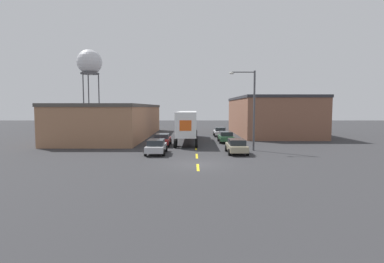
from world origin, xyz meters
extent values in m
plane|color=#333335|center=(0.00, 0.00, 0.00)|extent=(160.00, 160.00, 0.00)
cube|color=yellow|center=(0.00, -1.16, 0.00)|extent=(0.20, 2.69, 0.01)
cube|color=yellow|center=(0.00, 4.09, 0.00)|extent=(0.20, 2.69, 0.01)
cube|color=yellow|center=(0.00, 9.34, 0.00)|extent=(0.20, 2.69, 0.01)
cube|color=#9E7051|center=(-12.27, 22.66, 2.28)|extent=(10.60, 27.10, 4.56)
cube|color=#4C4742|center=(-12.27, 22.66, 4.76)|extent=(10.80, 27.30, 0.40)
cube|color=brown|center=(12.59, 26.66, 2.91)|extent=(11.25, 20.40, 5.82)
cube|color=#333338|center=(12.59, 26.66, 6.02)|extent=(11.45, 20.60, 0.40)
cube|color=navy|center=(-0.98, 22.19, 2.00)|extent=(2.26, 3.04, 2.97)
cube|color=white|center=(-1.07, 14.61, 2.55)|extent=(2.49, 11.59, 2.85)
cube|color=#E55619|center=(-1.15, 8.82, 2.55)|extent=(1.29, 0.05, 1.14)
cylinder|color=black|center=(0.20, 22.56, 0.51)|extent=(0.29, 1.03, 1.02)
cylinder|color=black|center=(-2.14, 22.59, 0.51)|extent=(0.29, 1.03, 1.02)
cylinder|color=black|center=(0.18, 21.35, 0.51)|extent=(0.29, 1.03, 1.02)
cylinder|color=black|center=(-2.16, 21.38, 0.51)|extent=(0.29, 1.03, 1.02)
cylinder|color=black|center=(0.05, 11.02, 0.51)|extent=(0.29, 1.03, 1.02)
cylinder|color=black|center=(-2.29, 11.05, 0.51)|extent=(0.29, 1.03, 1.02)
cylinder|color=black|center=(0.03, 9.62, 0.51)|extent=(0.29, 1.03, 1.02)
cylinder|color=black|center=(-2.31, 9.65, 0.51)|extent=(0.29, 1.03, 1.02)
cube|color=maroon|center=(-3.91, 11.65, 0.60)|extent=(1.70, 4.24, 0.56)
cube|color=#23282D|center=(-3.91, 11.52, 1.15)|extent=(1.50, 2.21, 0.54)
cylinder|color=black|center=(-3.06, 12.97, 0.32)|extent=(0.22, 0.64, 0.64)
cylinder|color=black|center=(-4.76, 12.97, 0.32)|extent=(0.22, 0.64, 0.64)
cylinder|color=black|center=(-3.06, 10.34, 0.32)|extent=(0.22, 0.64, 0.64)
cylinder|color=black|center=(-4.76, 10.34, 0.32)|extent=(0.22, 0.64, 0.64)
cube|color=#2D5B38|center=(3.91, 14.94, 0.60)|extent=(1.70, 4.24, 0.56)
cube|color=#23282D|center=(3.91, 14.81, 1.15)|extent=(1.50, 2.21, 0.54)
cylinder|color=black|center=(4.76, 16.25, 0.32)|extent=(0.22, 0.64, 0.64)
cylinder|color=black|center=(3.06, 16.25, 0.32)|extent=(0.22, 0.64, 0.64)
cylinder|color=black|center=(4.76, 13.62, 0.32)|extent=(0.22, 0.64, 0.64)
cylinder|color=black|center=(3.06, 13.62, 0.32)|extent=(0.22, 0.64, 0.64)
cube|color=silver|center=(3.91, 23.23, 0.60)|extent=(1.70, 4.24, 0.56)
cube|color=#23282D|center=(3.91, 23.11, 1.15)|extent=(1.50, 2.21, 0.54)
cylinder|color=black|center=(4.76, 24.55, 0.32)|extent=(0.22, 0.64, 0.64)
cylinder|color=black|center=(3.06, 24.55, 0.32)|extent=(0.22, 0.64, 0.64)
cylinder|color=black|center=(4.76, 21.92, 0.32)|extent=(0.22, 0.64, 0.64)
cylinder|color=black|center=(3.06, 21.92, 0.32)|extent=(0.22, 0.64, 0.64)
cube|color=tan|center=(3.91, 5.72, 0.60)|extent=(1.70, 4.24, 0.56)
cube|color=#23282D|center=(3.91, 5.59, 1.15)|extent=(1.50, 2.21, 0.54)
cylinder|color=black|center=(4.76, 7.04, 0.32)|extent=(0.22, 0.64, 0.64)
cylinder|color=black|center=(3.06, 7.04, 0.32)|extent=(0.22, 0.64, 0.64)
cylinder|color=black|center=(4.76, 4.41, 0.32)|extent=(0.22, 0.64, 0.64)
cylinder|color=black|center=(3.06, 4.41, 0.32)|extent=(0.22, 0.64, 0.64)
cube|color=#B2B2B7|center=(-3.91, 5.43, 0.60)|extent=(1.70, 4.24, 0.56)
cube|color=#23282D|center=(-3.91, 5.31, 1.15)|extent=(1.50, 2.21, 0.54)
cylinder|color=black|center=(-3.06, 6.75, 0.32)|extent=(0.22, 0.64, 0.64)
cylinder|color=black|center=(-4.76, 6.75, 0.32)|extent=(0.22, 0.64, 0.64)
cylinder|color=black|center=(-3.06, 4.12, 0.32)|extent=(0.22, 0.64, 0.64)
cylinder|color=black|center=(-4.76, 4.12, 0.32)|extent=(0.22, 0.64, 0.64)
cylinder|color=#47474C|center=(-23.71, 51.80, 6.55)|extent=(0.28, 0.28, 13.09)
cylinder|color=#47474C|center=(-26.91, 53.65, 6.55)|extent=(0.28, 0.28, 13.09)
cylinder|color=#47474C|center=(-26.91, 49.95, 6.55)|extent=(0.28, 0.28, 13.09)
cylinder|color=#4C4C51|center=(-25.85, 51.80, 12.89)|extent=(4.55, 4.55, 0.30)
sphere|color=silver|center=(-25.85, 51.80, 15.69)|extent=(6.11, 6.11, 6.11)
cylinder|color=#4C4C51|center=(5.99, 7.68, 4.13)|extent=(0.20, 0.20, 8.26)
cylinder|color=#4C4C51|center=(4.81, 7.68, 8.11)|extent=(2.37, 0.11, 0.11)
ellipsoid|color=silver|center=(3.62, 7.68, 8.01)|extent=(0.56, 0.32, 0.22)
camera|label=1|loc=(-0.44, -23.35, 4.50)|focal=28.00mm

